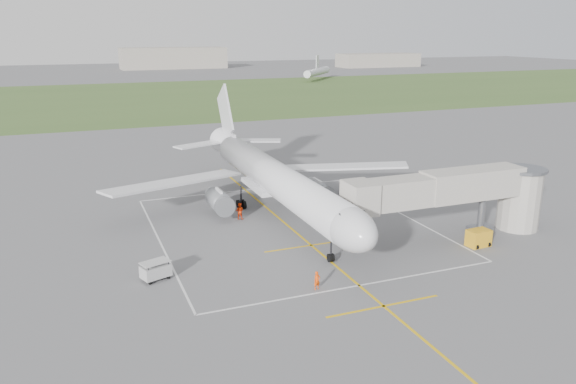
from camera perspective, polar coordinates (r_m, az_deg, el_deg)
name	(u,v)px	position (r m, az deg, el deg)	size (l,w,h in m)	color
ground	(276,216)	(65.40, -1.18, -2.46)	(700.00, 700.00, 0.00)	#515154
grass_strip	(136,98)	(190.53, -15.16, 9.18)	(700.00, 120.00, 0.02)	#3E5927
apron_markings	(295,232)	(60.28, 0.76, -4.08)	(28.20, 60.00, 0.01)	gold
airliner	(274,178)	(64.83, -1.43, 1.42)	(38.93, 46.75, 13.52)	silver
jet_bridge	(466,193)	(60.34, 17.60, -0.10)	(23.40, 5.00, 7.20)	#AAA399
gpu_unit	(479,238)	(59.33, 18.79, -4.45)	(2.36, 1.75, 1.69)	gold
baggage_cart	(156,270)	(50.13, -13.29, -7.76)	(2.76, 2.17, 1.68)	#B3B3B3
ramp_worker_nose	(317,280)	(47.19, 2.97, -8.96)	(0.58, 0.38, 1.58)	#F34507
ramp_worker_wing	(239,211)	(64.30, -4.95, -1.94)	(0.94, 0.73, 1.93)	red
distant_hangars	(72,63)	(323.79, -21.11, 12.17)	(345.00, 49.00, 12.00)	gray
distant_aircraft	(133,79)	(224.27, -15.50, 11.02)	(184.50, 49.04, 8.85)	silver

